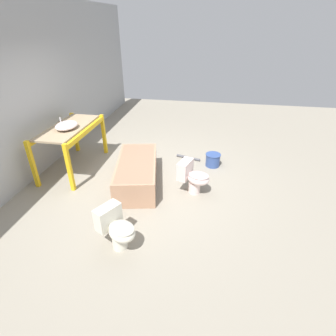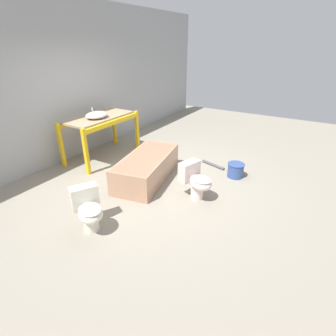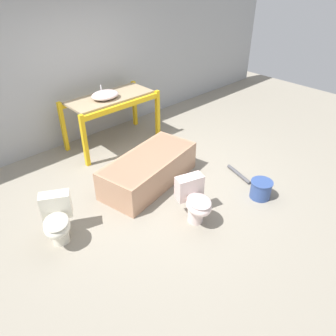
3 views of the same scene
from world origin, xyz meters
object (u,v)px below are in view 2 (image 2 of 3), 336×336
object	(u,v)px
sink_basin	(97,115)
bucket_white	(236,170)
toilet_far	(196,180)
toilet_near	(89,209)
bathtub_main	(147,166)

from	to	relation	value
sink_basin	bucket_white	size ratio (longest dim) A/B	1.54
toilet_far	bucket_white	size ratio (longest dim) A/B	1.93
toilet_far	bucket_white	world-z (taller)	toilet_far
toilet_near	bucket_white	world-z (taller)	toilet_near
bathtub_main	bucket_white	bearing A→B (deg)	-67.44
sink_basin	toilet_far	bearing A→B (deg)	-98.23
sink_basin	toilet_near	size ratio (longest dim) A/B	0.77
toilet_far	bucket_white	xyz separation A→B (m)	(1.07, -0.34, -0.18)
toilet_far	bucket_white	distance (m)	1.14
bathtub_main	toilet_near	bearing A→B (deg)	174.99
toilet_far	sink_basin	bearing A→B (deg)	99.15
bathtub_main	toilet_far	size ratio (longest dim) A/B	2.77
toilet_near	toilet_far	world-z (taller)	same
toilet_near	bathtub_main	bearing A→B (deg)	35.78
sink_basin	bucket_white	bearing A→B (deg)	-75.91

